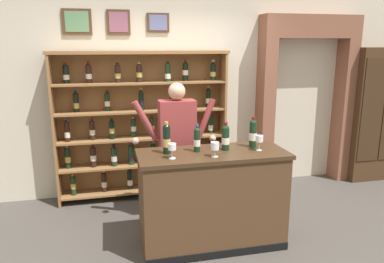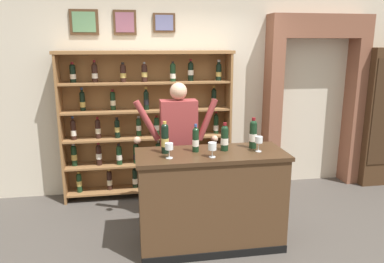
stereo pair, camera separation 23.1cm
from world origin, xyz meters
name	(u,v)px [view 2 (the right image)]	position (x,y,z in m)	size (l,w,h in m)	color
ground_plane	(200,245)	(0.00, 0.00, -0.01)	(14.00, 14.00, 0.02)	#47423D
back_wall	(177,80)	(0.00, 1.70, 1.56)	(12.00, 0.19, 3.12)	beige
wine_shelf	(147,122)	(-0.44, 1.45, 1.03)	(2.27, 0.33, 1.96)	olive
archway_doorway	(312,91)	(1.95, 1.57, 1.38)	(1.45, 0.45, 2.44)	brown
tasting_counter	(211,199)	(0.11, 0.00, 0.50)	(1.49, 0.61, 1.00)	#4C331E
shopkeeper	(179,138)	(-0.13, 0.60, 1.01)	(0.97, 0.22, 1.63)	#2D3347
tasting_bottle_prosecco	(165,138)	(-0.34, 0.05, 1.15)	(0.07, 0.07, 0.32)	black
tasting_bottle_super_tuscan	(196,139)	(-0.04, 0.05, 1.13)	(0.07, 0.07, 0.28)	black
tasting_bottle_bianco	(225,138)	(0.26, 0.05, 1.13)	(0.08, 0.08, 0.29)	black
tasting_bottle_rosso	(253,134)	(0.57, 0.08, 1.15)	(0.08, 0.08, 0.32)	black
wine_glass_spare	(169,147)	(-0.32, -0.12, 1.11)	(0.08, 0.08, 0.15)	silver
wine_glass_right	(212,147)	(0.09, -0.16, 1.10)	(0.08, 0.08, 0.14)	silver
wine_glass_left	(259,141)	(0.58, -0.05, 1.11)	(0.08, 0.08, 0.16)	silver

